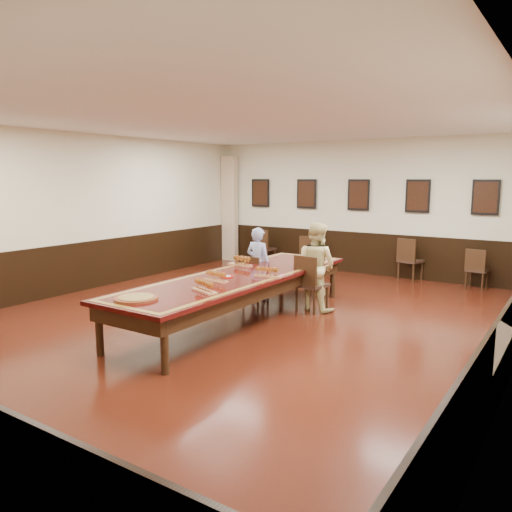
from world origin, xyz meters
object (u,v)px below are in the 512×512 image
Objects in this scene: chair_man at (256,278)px; spare_chair_d at (477,269)px; spare_chair_a at (265,248)px; spare_chair_c at (411,259)px; spare_chair_b at (309,253)px; chair_woman at (312,283)px; carved_platter at (136,298)px; person_woman at (316,266)px; person_man at (258,264)px; conference_table at (239,284)px.

spare_chair_d is (3.28, 3.43, -0.01)m from chair_man.
spare_chair_c is (3.77, 0.19, -0.00)m from spare_chair_a.
spare_chair_c reaches higher than chair_man.
spare_chair_b is (1.26, 0.11, -0.05)m from spare_chair_a.
spare_chair_b is at bearing 15.69° from spare_chair_c.
chair_woman is 1.16× the size of spare_chair_d.
spare_chair_a is at bearing 16.66° from spare_chair_c.
spare_chair_b is 6.83m from carved_platter.
chair_man is 3.35m from carved_platter.
spare_chair_a is at bearing -38.52° from chair_woman.
spare_chair_d is 1.31× the size of carved_platter.
spare_chair_b is 3.88m from person_woman.
spare_chair_d is 4.69m from person_man.
spare_chair_a is (-3.12, 3.38, -0.01)m from chair_woman.
chair_man is 3.99m from spare_chair_c.
spare_chair_d is at bearing -132.68° from chair_man.
spare_chair_c is (0.65, 3.57, -0.01)m from chair_woman.
conference_table is at bearing 69.72° from person_woman.
chair_woman is 4.60m from spare_chair_a.
chair_man is 3.84m from spare_chair_a.
spare_chair_a is 1.11× the size of spare_chair_b.
chair_woman is 1.40m from conference_table.
person_man is at bearing 121.57° from spare_chair_a.
person_man reaches higher than chair_man.
spare_chair_c is 0.63× the size of person_woman.
person_woman is (-2.05, -3.37, 0.35)m from spare_chair_d.
person_man is 0.28× the size of conference_table.
chair_man is at bearing 112.11° from conference_table.
person_man is at bearing 110.66° from conference_table.
spare_chair_a is 7.02m from carved_platter.
spare_chair_b reaches higher than carved_platter.
spare_chair_a is at bearing -59.12° from chair_man.
spare_chair_c is at bearing 74.07° from conference_table.
spare_chair_a is at bearing 108.86° from carved_platter.
person_woman is (-0.64, -3.46, 0.29)m from spare_chair_c.
spare_chair_d reaches higher than conference_table.
spare_chair_c is at bearing -176.03° from spare_chair_a.
chair_man is 1.02× the size of spare_chair_d.
spare_chair_a is 3.76m from person_man.
chair_woman is at bearing 65.46° from spare_chair_d.
carved_platter is (-0.14, -2.07, 0.16)m from conference_table.
spare_chair_b is 4.83m from conference_table.
spare_chair_d is at bearing 59.30° from conference_table.
spare_chair_c is at bearing -116.87° from chair_man.
chair_man is 4.75m from spare_chair_d.
chair_man is at bearing 52.46° from spare_chair_d.
spare_chair_c is 1.42m from spare_chair_d.
chair_man is at bearing 75.79° from spare_chair_c.
person_man is (1.91, -3.24, 0.21)m from spare_chair_a.
chair_man is 1.28m from person_woman.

